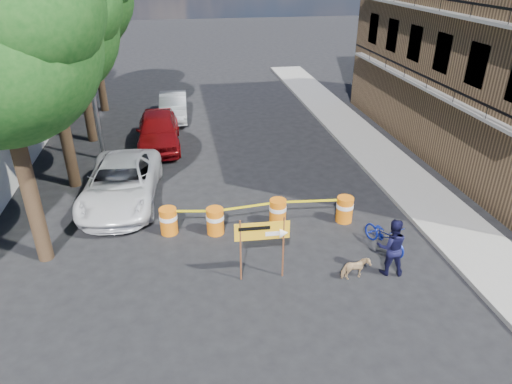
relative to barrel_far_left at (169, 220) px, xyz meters
name	(u,v)px	position (x,y,z in m)	size (l,w,h in m)	color
ground	(282,274)	(3.14, -2.79, -0.47)	(120.00, 120.00, 0.00)	black
sidewalk_east	(394,170)	(9.34, 3.21, -0.40)	(2.40, 40.00, 0.15)	gray
tree_mid_a	(45,25)	(-3.60, 4.22, 5.53)	(5.25, 5.00, 8.68)	#332316
streetlamp	(89,59)	(-2.80, 6.71, 3.90)	(1.25, 0.18, 8.00)	gray
barrel_far_left	(169,220)	(0.00, 0.00, 0.00)	(0.58, 0.58, 0.90)	orange
barrel_mid_left	(215,220)	(1.49, -0.26, 0.00)	(0.58, 0.58, 0.90)	orange
barrel_mid_right	(278,211)	(3.62, -0.04, 0.00)	(0.58, 0.58, 0.90)	orange
barrel_far_right	(345,209)	(5.88, -0.26, 0.00)	(0.58, 0.58, 0.90)	orange
detour_sign	(270,235)	(2.75, -2.85, 0.94)	(1.50, 0.29, 1.93)	#592D19
pedestrian	(392,247)	(6.17, -3.20, 0.39)	(0.84, 0.65, 1.73)	black
bicycle	(386,225)	(6.54, -2.03, 0.37)	(0.59, 0.89, 1.69)	#1427A9
dog	(355,269)	(5.11, -3.32, -0.14)	(0.36, 0.79, 0.67)	tan
suv_white	(121,183)	(-1.66, 2.47, 0.28)	(2.51, 5.44, 1.51)	silver
sedan_red	(158,130)	(-0.41, 7.84, 0.35)	(1.93, 4.80, 1.64)	maroon
sedan_silver	(173,106)	(0.34, 12.01, 0.21)	(1.45, 4.15, 1.37)	silver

